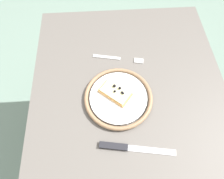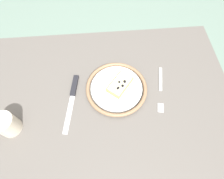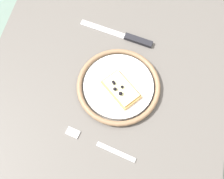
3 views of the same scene
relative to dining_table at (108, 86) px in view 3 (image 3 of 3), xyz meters
name	(u,v)px [view 3 (image 3 of 3)]	position (x,y,z in m)	size (l,w,h in m)	color
ground_plane	(110,131)	(0.00, 0.00, -0.63)	(6.00, 6.00, 0.00)	slate
dining_table	(108,86)	(0.00, 0.00, 0.00)	(1.00, 0.71, 0.75)	#5B5651
plate	(119,86)	(-0.05, -0.04, 0.13)	(0.24, 0.24, 0.02)	white
pizza_slice_near	(121,89)	(-0.06, -0.05, 0.14)	(0.12, 0.12, 0.03)	tan
knife	(129,37)	(0.12, -0.04, 0.12)	(0.06, 0.24, 0.01)	silver
fork	(100,145)	(-0.22, -0.03, 0.12)	(0.06, 0.20, 0.00)	silver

